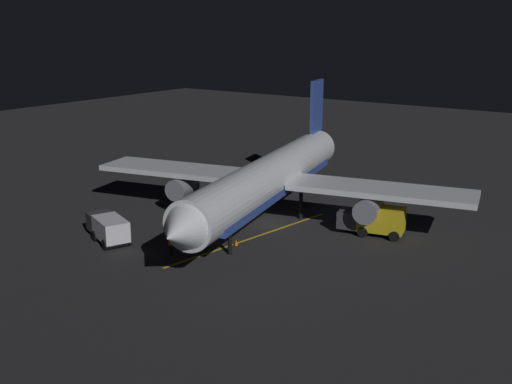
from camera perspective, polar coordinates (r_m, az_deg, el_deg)
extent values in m
cube|color=#252526|center=(56.63, 1.17, -3.07)|extent=(180.00, 180.00, 0.20)
cube|color=gold|center=(52.92, -0.30, -4.30)|extent=(3.41, 19.08, 0.01)
cylinder|color=white|center=(55.36, 1.19, 1.40)|extent=(10.35, 30.72, 3.82)
cube|color=#2D479E|center=(55.62, 1.19, 0.35)|extent=(9.17, 26.20, 0.69)
cone|color=white|center=(41.10, -7.26, -3.73)|extent=(4.32, 3.79, 3.75)
cone|color=white|center=(71.12, 6.24, 4.45)|extent=(4.35, 5.22, 3.44)
cube|color=#2D479E|center=(67.80, 5.69, 8.00)|extent=(1.13, 3.59, 5.67)
cube|color=white|center=(54.26, 11.64, 0.17)|extent=(16.79, 8.17, 0.50)
cylinder|color=slate|center=(53.65, 10.47, -1.50)|extent=(2.74, 3.58, 2.10)
cube|color=white|center=(61.05, -7.03, 2.06)|extent=(16.79, 8.17, 0.50)
cylinder|color=slate|center=(59.99, -6.88, 0.45)|extent=(2.74, 3.58, 2.10)
cylinder|color=black|center=(48.87, -2.46, -4.43)|extent=(0.43, 0.43, 2.54)
cylinder|color=black|center=(57.75, 4.21, -1.32)|extent=(0.43, 0.43, 2.54)
cylinder|color=black|center=(59.29, 0.01, -0.83)|extent=(0.43, 0.43, 2.54)
cube|color=silver|center=(52.64, -13.43, -3.34)|extent=(4.22, 3.36, 1.72)
cube|color=#38383D|center=(55.17, -14.36, -2.66)|extent=(2.43, 2.53, 1.50)
cylinder|color=black|center=(54.08, -13.82, -3.82)|extent=(1.72, 2.48, 0.90)
cylinder|color=black|center=(51.76, -12.89, -4.64)|extent=(1.72, 2.48, 0.90)
cube|color=gold|center=(54.07, 11.64, -2.50)|extent=(4.24, 2.87, 2.14)
cube|color=#38383D|center=(54.75, 8.71, -2.48)|extent=(2.18, 2.33, 1.50)
cylinder|color=black|center=(54.67, 10.18, -3.40)|extent=(1.36, 2.45, 0.90)
cylinder|color=black|center=(54.18, 12.99, -3.73)|extent=(1.36, 2.45, 0.90)
cylinder|color=black|center=(49.44, -7.95, -5.38)|extent=(0.32, 0.32, 0.85)
cylinder|color=orange|center=(49.18, -7.98, -4.56)|extent=(0.40, 0.40, 0.65)
sphere|color=tan|center=(49.03, -8.00, -4.07)|extent=(0.24, 0.24, 0.24)
cone|color=#EA590F|center=(51.01, -1.86, -4.75)|extent=(0.36, 0.36, 0.55)
cube|color=black|center=(51.10, -1.86, -5.03)|extent=(0.50, 0.50, 0.03)
cone|color=#EA590F|center=(55.26, -8.04, -3.29)|extent=(0.36, 0.36, 0.55)
cube|color=black|center=(55.35, -8.03, -3.55)|extent=(0.50, 0.50, 0.03)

